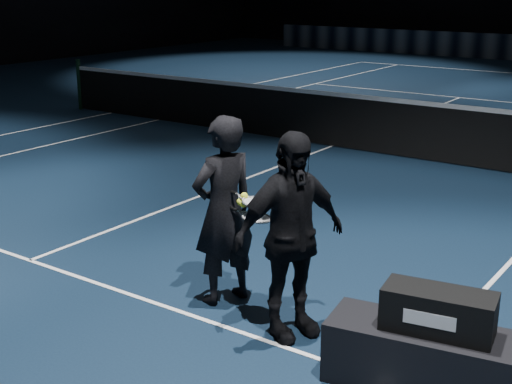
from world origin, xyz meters
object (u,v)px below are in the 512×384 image
racket_lower (257,218)px  racket_upper (257,203)px  player_bench (434,360)px  player_a (224,211)px  racket_bag (438,311)px  player_b (290,236)px  tennis_balls (242,201)px

racket_lower → racket_upper: size_ratio=1.00×
player_bench → player_a: size_ratio=0.89×
player_a → racket_lower: bearing=94.7°
racket_lower → racket_upper: racket_upper is taller
racket_bag → player_b: size_ratio=0.45×
racket_bag → tennis_balls: (-1.87, 0.26, 0.40)m
player_a → player_b: size_ratio=1.00×
player_bench → racket_bag: 0.38m
player_b → racket_upper: size_ratio=2.51×
player_b → player_a: bearing=100.5°
player_a → player_b: same height
player_a → player_b: bearing=94.7°
player_bench → racket_lower: (-1.68, 0.21, 0.68)m
racket_lower → racket_bag: bearing=7.0°
player_a → tennis_balls: (0.25, -0.06, 0.15)m
racket_bag → racket_upper: 1.79m
racket_upper → tennis_balls: size_ratio=5.67×
player_a → player_bench: bearing=100.3°
racket_lower → racket_upper: bearing=141.3°
racket_lower → tennis_balls: tennis_balls is taller
racket_bag → player_b: (-1.29, 0.11, 0.24)m
tennis_balls → player_a: bearing=167.0°
racket_lower → racket_upper: 0.13m
racket_bag → player_a: size_ratio=0.45×
racket_bag → player_bench: bearing=0.0°
racket_upper → player_bench: bearing=1.5°
player_b → racket_lower: bearing=100.5°
player_b → racket_lower: (-0.39, 0.10, 0.05)m
player_bench → racket_upper: (-1.72, 0.26, 0.79)m
player_bench → player_a: player_a is taller
racket_upper → racket_bag: bearing=1.5°
player_a → racket_lower: size_ratio=2.51×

